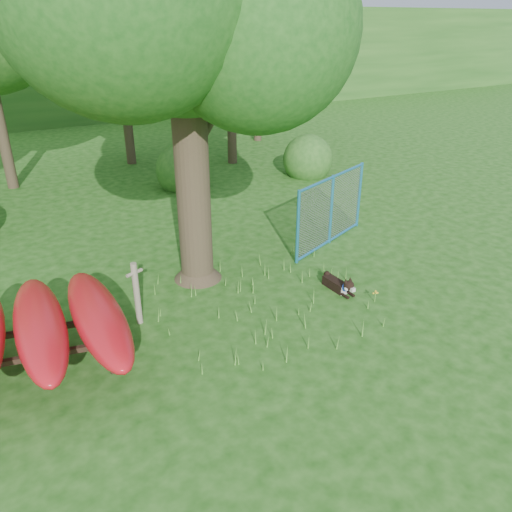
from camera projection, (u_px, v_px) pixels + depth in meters
ground at (280, 331)px, 9.20m from camera, size 80.00×80.00×0.00m
wooden_post at (137, 292)px, 9.18m from camera, size 0.34×0.18×1.25m
kayak_rack at (9, 331)px, 7.66m from camera, size 3.64×3.90×1.14m
husky_dog at (340, 285)px, 10.48m from camera, size 0.25×0.98×0.43m
fence_section at (331, 210)px, 12.47m from camera, size 2.89×1.16×2.98m
wildflower_clump at (376, 293)px, 10.07m from camera, size 0.11×0.10×0.24m
bg_tree_c at (120, 53)px, 18.20m from camera, size 4.00×4.00×6.12m
bg_tree_d at (230, 23)px, 17.86m from camera, size 4.80×4.80×7.50m
bg_tree_e at (258, 19)px, 21.52m from camera, size 4.60×4.60×7.55m
shrub_right at (307, 175)px, 18.42m from camera, size 1.80×1.80×1.80m
shrub_mid at (184, 187)px, 17.09m from camera, size 1.80×1.80×1.80m
wooded_hillside at (20, 61)px, 29.58m from camera, size 80.00×12.00×6.00m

